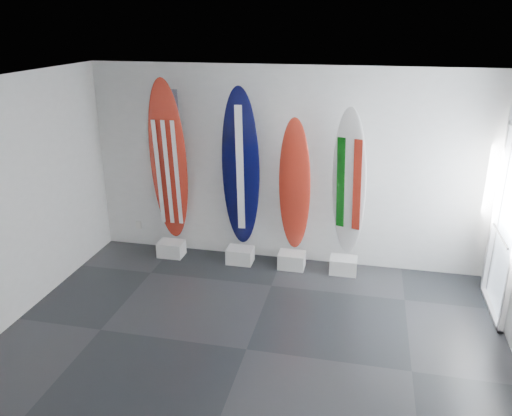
% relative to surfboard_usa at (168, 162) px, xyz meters
% --- Properties ---
extents(floor, '(6.00, 6.00, 0.00)m').
position_rel_surfboard_usa_xyz_m(floor, '(1.76, -2.28, -1.53)').
color(floor, black).
rests_on(floor, ground).
extents(ceiling, '(6.00, 6.00, 0.00)m').
position_rel_surfboard_usa_xyz_m(ceiling, '(1.76, -2.28, 1.47)').
color(ceiling, white).
rests_on(ceiling, wall_back).
extents(wall_back, '(6.00, 0.00, 6.00)m').
position_rel_surfboard_usa_xyz_m(wall_back, '(1.76, 0.22, -0.03)').
color(wall_back, silver).
rests_on(wall_back, ground).
extents(wall_front, '(6.00, 0.00, 6.00)m').
position_rel_surfboard_usa_xyz_m(wall_front, '(1.76, -4.78, -0.03)').
color(wall_front, silver).
rests_on(wall_front, ground).
extents(display_block_usa, '(0.40, 0.30, 0.24)m').
position_rel_surfboard_usa_xyz_m(display_block_usa, '(0.00, -0.10, -1.41)').
color(display_block_usa, silver).
rests_on(display_block_usa, floor).
extents(surfboard_usa, '(0.60, 0.36, 2.59)m').
position_rel_surfboard_usa_xyz_m(surfboard_usa, '(0.00, 0.00, 0.00)').
color(surfboard_usa, maroon).
rests_on(surfboard_usa, display_block_usa).
extents(display_block_navy, '(0.40, 0.30, 0.24)m').
position_rel_surfboard_usa_xyz_m(display_block_navy, '(1.14, -0.10, -1.41)').
color(display_block_navy, silver).
rests_on(display_block_navy, floor).
extents(surfboard_navy, '(0.59, 0.39, 2.50)m').
position_rel_surfboard_usa_xyz_m(surfboard_navy, '(1.14, 0.00, -0.04)').
color(surfboard_navy, black).
rests_on(surfboard_navy, display_block_navy).
extents(display_block_swiss, '(0.40, 0.30, 0.24)m').
position_rel_surfboard_usa_xyz_m(display_block_swiss, '(1.96, -0.10, -1.41)').
color(display_block_swiss, silver).
rests_on(display_block_swiss, floor).
extents(surfboard_swiss, '(0.49, 0.34, 2.09)m').
position_rel_surfboard_usa_xyz_m(surfboard_swiss, '(1.96, 0.00, -0.25)').
color(surfboard_swiss, maroon).
rests_on(surfboard_swiss, display_block_swiss).
extents(display_block_italy, '(0.40, 0.30, 0.24)m').
position_rel_surfboard_usa_xyz_m(display_block_italy, '(2.74, -0.10, -1.41)').
color(display_block_italy, silver).
rests_on(display_block_italy, floor).
extents(surfboard_italy, '(0.58, 0.45, 2.27)m').
position_rel_surfboard_usa_xyz_m(surfboard_italy, '(2.74, 0.00, -0.16)').
color(surfboard_italy, silver).
rests_on(surfboard_italy, display_block_italy).
extents(wall_outlet, '(0.09, 0.02, 0.13)m').
position_rel_surfboard_usa_xyz_m(wall_outlet, '(-0.69, 0.20, -1.18)').
color(wall_outlet, silver).
rests_on(wall_outlet, wall_back).
extents(glass_door, '(0.12, 1.16, 2.85)m').
position_rel_surfboard_usa_xyz_m(glass_door, '(4.73, -0.73, -0.11)').
color(glass_door, white).
rests_on(glass_door, floor).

